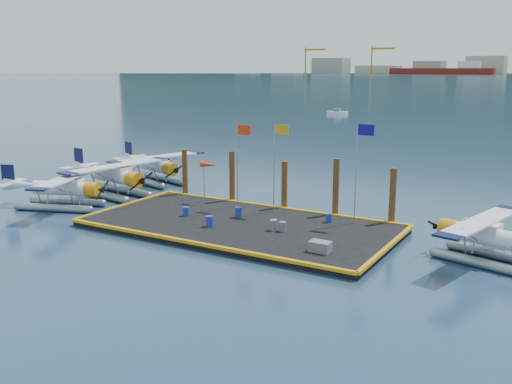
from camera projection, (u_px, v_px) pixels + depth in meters
ground at (239, 229)px, 37.47m from camera, size 4000.00×4000.00×0.00m
dock at (239, 226)px, 37.43m from camera, size 20.00×10.00×0.40m
dock_bumpers at (239, 222)px, 37.36m from camera, size 20.25×10.25×0.18m
seaplane_a at (64, 190)px, 42.59m from camera, size 8.40×8.94×3.22m
seaplane_b at (115, 178)px, 46.56m from camera, size 9.20×10.07×3.56m
seaplane_c at (156, 168)px, 51.89m from camera, size 8.81×9.43×3.37m
seaplane_d at (487, 239)px, 30.71m from camera, size 8.06×8.71×3.09m
drum_0 at (186, 212)px, 39.14m from camera, size 0.44×0.44×0.62m
drum_1 at (283, 227)px, 35.48m from camera, size 0.43×0.43×0.60m
drum_2 at (273, 225)px, 35.68m from camera, size 0.48×0.48×0.67m
drum_3 at (210, 221)px, 36.52m from camera, size 0.49×0.49×0.69m
drum_4 at (329, 218)px, 37.58m from camera, size 0.41×0.41×0.58m
drum_5 at (238, 212)px, 38.78m from camera, size 0.49×0.49×0.69m
crate at (320, 247)px, 31.55m from camera, size 1.18×0.79×0.59m
flagpole_red at (240, 153)px, 40.86m from camera, size 1.14×0.08×6.00m
flagpole_yellow at (277, 154)px, 39.36m from camera, size 1.14×0.08×6.20m
flagpole_blue at (359, 159)px, 36.38m from camera, size 1.14×0.08×6.50m
windsock at (209, 166)px, 42.45m from camera, size 1.40×0.44×3.12m
piling_0 at (185, 174)px, 45.78m from camera, size 0.44×0.44×4.00m
piling_1 at (232, 178)px, 43.54m from camera, size 0.44×0.44×4.20m
piling_2 at (284, 187)px, 41.37m from camera, size 0.44×0.44×3.80m
piling_3 at (336, 189)px, 39.35m from camera, size 0.44×0.44×4.30m
piling_4 at (392, 198)px, 37.42m from camera, size 0.44×0.44×4.00m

